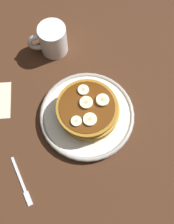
# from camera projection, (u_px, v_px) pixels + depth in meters

# --- Properties ---
(ground_plane) EXTENTS (1.40, 1.40, 0.03)m
(ground_plane) POSITION_uv_depth(u_px,v_px,m) (87.00, 119.00, 0.77)
(ground_plane) COLOR #422616
(plate) EXTENTS (0.25, 0.25, 0.02)m
(plate) POSITION_uv_depth(u_px,v_px,m) (87.00, 115.00, 0.74)
(plate) COLOR silver
(plate) RESTS_ON ground_plane
(pancake_stack) EXTENTS (0.16, 0.16, 0.05)m
(pancake_stack) POSITION_uv_depth(u_px,v_px,m) (88.00, 110.00, 0.71)
(pancake_stack) COLOR #B08132
(pancake_stack) RESTS_ON plate
(banana_slice_0) EXTENTS (0.03, 0.03, 0.01)m
(banana_slice_0) POSITION_uv_depth(u_px,v_px,m) (87.00, 103.00, 0.69)
(banana_slice_0) COLOR #FEF2B4
(banana_slice_0) RESTS_ON pancake_stack
(banana_slice_1) EXTENTS (0.03, 0.03, 0.01)m
(banana_slice_1) POSITION_uv_depth(u_px,v_px,m) (91.00, 119.00, 0.67)
(banana_slice_1) COLOR #EFEFB7
(banana_slice_1) RESTS_ON pancake_stack
(banana_slice_2) EXTENTS (0.03, 0.03, 0.01)m
(banana_slice_2) POSITION_uv_depth(u_px,v_px,m) (103.00, 100.00, 0.69)
(banana_slice_2) COLOR beige
(banana_slice_2) RESTS_ON pancake_stack
(banana_slice_3) EXTENTS (0.03, 0.03, 0.01)m
(banana_slice_3) POSITION_uv_depth(u_px,v_px,m) (76.00, 121.00, 0.67)
(banana_slice_3) COLOR #EAEFB9
(banana_slice_3) RESTS_ON pancake_stack
(banana_slice_4) EXTENTS (0.03, 0.03, 0.01)m
(banana_slice_4) POSITION_uv_depth(u_px,v_px,m) (82.00, 90.00, 0.70)
(banana_slice_4) COLOR #F8E9C0
(banana_slice_4) RESTS_ON pancake_stack
(coffee_mug) EXTENTS (0.11, 0.08, 0.09)m
(coffee_mug) POSITION_uv_depth(u_px,v_px,m) (52.00, 39.00, 0.79)
(coffee_mug) COLOR white
(coffee_mug) RESTS_ON ground_plane
(fork) EXTENTS (0.04, 0.13, 0.01)m
(fork) POSITION_uv_depth(u_px,v_px,m) (22.00, 184.00, 0.69)
(fork) COLOR silver
(fork) RESTS_ON ground_plane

